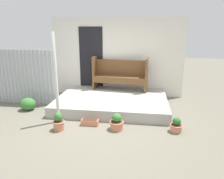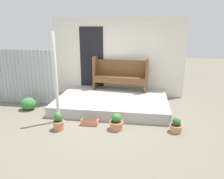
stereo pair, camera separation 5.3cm
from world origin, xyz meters
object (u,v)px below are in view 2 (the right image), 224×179
(flower_pot_middle, at_px, (116,123))
(shrub_by_fence, at_px, (28,104))
(planter_box_rect, at_px, (90,122))
(flower_pot_right, at_px, (176,126))
(bench, at_px, (121,73))
(support_post, at_px, (56,79))
(flower_pot_left, at_px, (58,122))

(flower_pot_middle, xyz_separation_m, shrub_by_fence, (-2.66, 0.87, 0.01))
(planter_box_rect, bearing_deg, flower_pot_right, -1.92)
(bench, bearing_deg, flower_pot_right, -49.95)
(support_post, xyz_separation_m, flower_pot_middle, (1.49, -0.22, -0.93))
(planter_box_rect, relative_size, shrub_by_fence, 0.94)
(flower_pot_right, bearing_deg, planter_box_rect, 178.08)
(flower_pot_left, distance_m, planter_box_rect, 0.75)
(bench, relative_size, flower_pot_left, 4.20)
(flower_pot_middle, bearing_deg, bench, 94.15)
(flower_pot_middle, height_order, shrub_by_fence, flower_pot_middle)
(flower_pot_right, relative_size, shrub_by_fence, 0.79)
(support_post, bearing_deg, flower_pot_right, -3.01)
(planter_box_rect, xyz_separation_m, shrub_by_fence, (-1.99, 0.73, 0.10))
(flower_pot_right, height_order, planter_box_rect, flower_pot_right)
(flower_pot_left, distance_m, flower_pot_right, 2.69)
(shrub_by_fence, bearing_deg, flower_pot_left, -38.88)
(bench, bearing_deg, flower_pot_left, -108.71)
(bench, distance_m, flower_pot_middle, 2.42)
(support_post, bearing_deg, flower_pot_left, -68.46)
(support_post, height_order, bench, support_post)
(support_post, height_order, flower_pot_left, support_post)
(flower_pot_right, xyz_separation_m, planter_box_rect, (-2.03, 0.07, -0.08))
(flower_pot_left, bearing_deg, shrub_by_fence, 141.12)
(flower_pot_right, bearing_deg, bench, 124.20)
(bench, xyz_separation_m, shrub_by_fence, (-2.49, -1.44, -0.66))
(bench, bearing_deg, shrub_by_fence, -144.08)
(flower_pot_right, distance_m, planter_box_rect, 2.03)
(support_post, xyz_separation_m, flower_pot_left, (0.17, -0.43, -0.91))
(support_post, relative_size, flower_pot_middle, 5.60)
(flower_pot_left, xyz_separation_m, planter_box_rect, (0.65, 0.35, -0.11))
(flower_pot_right, bearing_deg, support_post, 176.99)
(support_post, distance_m, flower_pot_left, 1.02)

